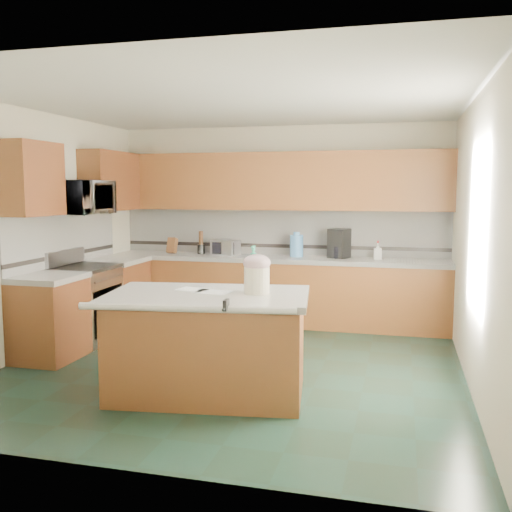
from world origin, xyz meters
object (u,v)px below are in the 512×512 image
(island_base, at_px, (208,347))
(island_top, at_px, (208,296))
(toaster_oven, at_px, (225,247))
(treat_jar, at_px, (257,280))
(knife_block, at_px, (172,246))
(soap_bottle_island, at_px, (253,269))
(coffee_maker, at_px, (339,243))

(island_base, bearing_deg, island_top, 0.00)
(island_base, height_order, toaster_oven, toaster_oven)
(treat_jar, height_order, knife_block, treat_jar)
(treat_jar, bearing_deg, island_base, -165.38)
(soap_bottle_island, bearing_deg, island_base, -160.52)
(knife_block, xyz_separation_m, toaster_oven, (0.80, 0.00, -0.01))
(knife_block, bearing_deg, island_top, -57.25)
(island_base, distance_m, island_top, 0.46)
(soap_bottle_island, distance_m, knife_block, 3.34)
(island_top, bearing_deg, toaster_oven, 96.67)
(treat_jar, bearing_deg, island_top, -165.38)
(island_top, xyz_separation_m, soap_bottle_island, (0.38, 0.15, 0.24))
(toaster_oven, xyz_separation_m, coffee_maker, (1.58, 0.03, 0.09))
(island_top, xyz_separation_m, toaster_oven, (-0.74, 2.88, 0.13))
(knife_block, bearing_deg, island_base, -57.25)
(treat_jar, height_order, soap_bottle_island, soap_bottle_island)
(island_base, bearing_deg, toaster_oven, 96.67)
(soap_bottle_island, bearing_deg, knife_block, 122.82)
(knife_block, bearing_deg, treat_jar, -50.18)
(treat_jar, bearing_deg, coffee_maker, 82.72)
(island_top, height_order, coffee_maker, coffee_maker)
(island_top, bearing_deg, soap_bottle_island, 14.01)
(island_base, xyz_separation_m, treat_jar, (0.42, 0.10, 0.61))
(island_top, relative_size, toaster_oven, 4.96)
(island_top, distance_m, coffee_maker, 3.04)
(soap_bottle_island, distance_m, toaster_oven, 2.95)
(island_top, xyz_separation_m, knife_block, (-1.54, 2.88, 0.14))
(soap_bottle_island, height_order, knife_block, soap_bottle_island)
(knife_block, height_order, toaster_oven, knife_block)
(coffee_maker, bearing_deg, toaster_oven, -155.93)
(island_top, height_order, toaster_oven, toaster_oven)
(knife_block, distance_m, coffee_maker, 2.38)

